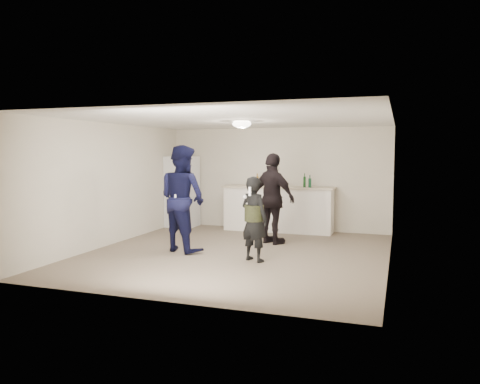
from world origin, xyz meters
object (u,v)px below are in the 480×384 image
(counter, at_px, (278,210))
(woman, at_px, (254,219))
(man, at_px, (182,198))
(fridge, at_px, (182,192))
(shaker, at_px, (268,182))
(spectator, at_px, (273,199))

(counter, relative_size, woman, 1.74)
(counter, height_order, man, man)
(fridge, bearing_deg, counter, 1.59)
(counter, distance_m, fridge, 2.55)
(shaker, bearing_deg, spectator, -70.68)
(fridge, height_order, spectator, spectator)
(counter, distance_m, spectator, 1.61)
(shaker, xyz_separation_m, man, (-0.90, -2.88, -0.15))
(man, bearing_deg, fridge, -41.79)
(counter, relative_size, fridge, 1.44)
(woman, bearing_deg, fridge, -23.35)
(man, relative_size, woman, 1.37)
(fridge, bearing_deg, woman, -46.85)
(shaker, bearing_deg, man, -107.30)
(counter, relative_size, spectator, 1.37)
(counter, distance_m, man, 3.07)
(fridge, bearing_deg, man, -63.93)
(spectator, bearing_deg, counter, -52.24)
(counter, height_order, spectator, spectator)
(shaker, distance_m, man, 3.02)
(counter, distance_m, shaker, 0.72)
(fridge, height_order, man, man)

